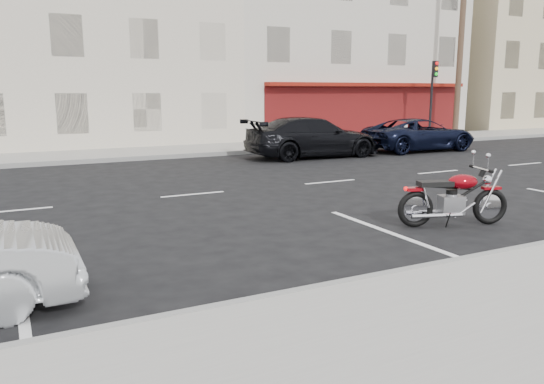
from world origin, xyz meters
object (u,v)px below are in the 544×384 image
Objects in this scene: motorcycle at (492,199)px; fire_hydrant at (405,131)px; car_far at (313,137)px; traffic_light at (433,89)px; utility_pole at (461,47)px; suv_far at (419,135)px.

fire_hydrant is at bearing 72.84° from motorcycle.
motorcycle is 10.63m from car_far.
utility_pole is at bearing 7.61° from traffic_light.
traffic_light is 1.81× the size of motorcycle.
motorcycle is at bearing -133.77° from utility_pole.
car_far is at bearing -161.92° from utility_pole.
car_far reaches higher than fire_hydrant.
utility_pole reaches higher than fire_hydrant.
traffic_light is at bearing -46.62° from suv_far.
utility_pole is 12.50× the size of fire_hydrant.
traffic_light is at bearing -68.04° from car_far.
utility_pole is 4.29× the size of motorcycle.
car_far is at bearing 95.65° from motorcycle.
utility_pole is 2.37× the size of traffic_light.
utility_pole is 2.97m from traffic_light.
suv_far is 5.17m from car_far.
suv_far reaches higher than motorcycle.
fire_hydrant is at bearing -178.36° from utility_pole.
traffic_light is at bearing 68.60° from motorcycle.
utility_pole reaches higher than motorcycle.
traffic_light is (-2.00, -0.27, -2.18)m from utility_pole.
suv_far is 0.93× the size of car_far.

